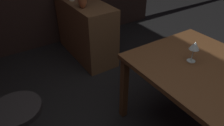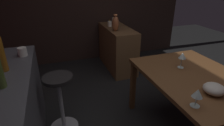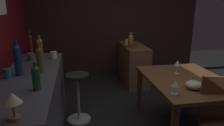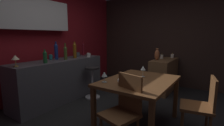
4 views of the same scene
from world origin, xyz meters
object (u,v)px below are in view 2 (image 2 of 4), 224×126
object	(u,v)px
fruit_bowl	(214,89)
vase_copper	(115,23)
wine_glass_right	(197,94)
wine_glass_left	(182,56)
pillar_candle_short	(110,24)
dining_table	(194,82)
sideboard_cabinet	(117,48)
pillar_candle_tall	(114,20)
cup_white	(22,52)
bar_stool	(61,102)

from	to	relation	value
fruit_bowl	vase_copper	distance (m)	1.99
wine_glass_right	wine_glass_left	bearing A→B (deg)	-28.92
wine_glass_left	pillar_candle_short	size ratio (longest dim) A/B	1.41
dining_table	sideboard_cabinet	distance (m)	1.92
pillar_candle_tall	pillar_candle_short	xyz separation A→B (m)	(-0.30, 0.19, -0.00)
sideboard_cabinet	fruit_bowl	bearing A→B (deg)	-177.99
dining_table	vase_copper	size ratio (longest dim) A/B	4.45
cup_white	pillar_candle_short	xyz separation A→B (m)	(1.28, -1.40, -0.08)
sideboard_cabinet	wine_glass_right	bearing A→B (deg)	175.04
bar_stool	wine_glass_left	xyz separation A→B (m)	(-0.28, -1.34, 0.50)
cup_white	pillar_candle_short	size ratio (longest dim) A/B	1.00
cup_white	wine_glass_left	bearing A→B (deg)	-107.50
fruit_bowl	bar_stool	bearing A→B (deg)	57.83
bar_stool	wine_glass_right	bearing A→B (deg)	-131.79
dining_table	pillar_candle_short	size ratio (longest dim) A/B	9.93
pillar_candle_tall	vase_copper	xyz separation A→B (m)	(-0.66, 0.20, 0.08)
bar_stool	pillar_candle_tall	xyz separation A→B (m)	(1.83, -1.27, 0.49)
dining_table	pillar_candle_short	bearing A→B (deg)	8.02
wine_glass_left	vase_copper	world-z (taller)	vase_copper
wine_glass_right	dining_table	bearing A→B (deg)	-42.54
sideboard_cabinet	wine_glass_left	xyz separation A→B (m)	(-1.68, -0.14, 0.47)
cup_white	pillar_candle_tall	size ratio (longest dim) A/B	0.98
wine_glass_right	cup_white	size ratio (longest dim) A/B	1.21
fruit_bowl	cup_white	xyz separation A→B (m)	(1.05, 1.59, 0.16)
fruit_bowl	sideboard_cabinet	bearing A→B (deg)	2.01
dining_table	sideboard_cabinet	xyz separation A→B (m)	(1.90, 0.17, -0.25)
wine_glass_right	bar_stool	bearing A→B (deg)	48.21
pillar_candle_short	vase_copper	bearing A→B (deg)	178.25
wine_glass_left	pillar_candle_tall	size ratio (longest dim) A/B	1.38
vase_copper	cup_white	bearing A→B (deg)	123.73
dining_table	fruit_bowl	world-z (taller)	fruit_bowl
cup_white	vase_copper	bearing A→B (deg)	-56.27
sideboard_cabinet	dining_table	bearing A→B (deg)	-174.85
bar_stool	vase_copper	size ratio (longest dim) A/B	2.51
wine_glass_left	pillar_candle_short	distance (m)	1.82
sideboard_cabinet	pillar_candle_tall	size ratio (longest dim) A/B	8.44
pillar_candle_short	vase_copper	world-z (taller)	vase_copper
wine_glass_right	vase_copper	distance (m)	2.07
wine_glass_left	pillar_candle_tall	distance (m)	2.11
wine_glass_right	pillar_candle_tall	size ratio (longest dim) A/B	1.18
wine_glass_left	wine_glass_right	size ratio (longest dim) A/B	1.17
dining_table	cup_white	xyz separation A→B (m)	(0.73, 1.68, 0.29)
cup_white	vase_copper	xyz separation A→B (m)	(0.93, -1.39, 0.01)
wine_glass_left	wine_glass_right	bearing A→B (deg)	151.08
bar_stool	pillar_candle_short	world-z (taller)	pillar_candle_short
sideboard_cabinet	bar_stool	bearing A→B (deg)	139.66
dining_table	bar_stool	size ratio (longest dim) A/B	1.77
wine_glass_left	pillar_candle_short	world-z (taller)	pillar_candle_short
fruit_bowl	cup_white	world-z (taller)	cup_white
wine_glass_right	vase_copper	xyz separation A→B (m)	(2.06, -0.08, 0.10)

